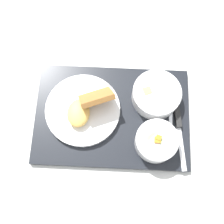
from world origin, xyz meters
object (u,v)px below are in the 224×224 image
at_px(bowl_salad, 156,141).
at_px(plate_main, 84,109).
at_px(bowl_soup, 156,94).
at_px(spoon, 170,125).
at_px(knife, 178,121).

bearing_deg(bowl_salad, plate_main, -27.93).
height_order(bowl_soup, plate_main, plate_main).
bearing_deg(spoon, plate_main, -95.37).
relative_size(plate_main, knife, 1.07).
relative_size(bowl_salad, plate_main, 0.54).
distance_m(plate_main, knife, 0.27).
relative_size(bowl_soup, plate_main, 0.64).
distance_m(plate_main, spoon, 0.25).
distance_m(bowl_salad, spoon, 0.07).
distance_m(bowl_soup, plate_main, 0.21).
bearing_deg(plate_main, spoon, 167.11).
relative_size(bowl_salad, knife, 0.58).
height_order(bowl_soup, spoon, bowl_soup).
height_order(plate_main, knife, plate_main).
bearing_deg(bowl_salad, bowl_soup, -95.34).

